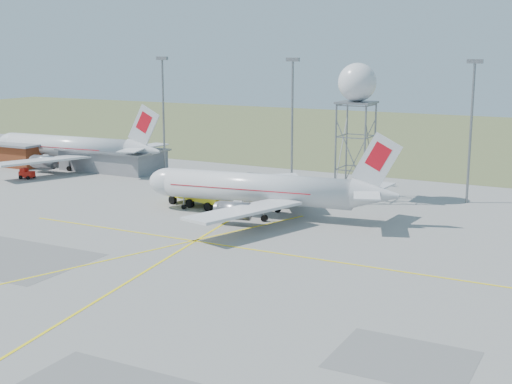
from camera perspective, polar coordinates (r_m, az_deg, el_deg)
The scene contains 11 objects.
ground at distance 57.87m, azimuth -16.50°, elevation -11.57°, with size 400.00×400.00×0.00m, color gray.
grass_strip at distance 182.93m, azimuth 15.62°, elevation 4.19°, with size 400.00×120.00×0.03m, color #4E5F34.
building_grey at distance 132.70m, azimuth -11.35°, elevation 2.57°, with size 19.00×10.00×3.90m.
mast_a at distance 127.09m, azimuth -7.43°, elevation 6.90°, with size 2.20×0.50×20.50m.
mast_b at distance 114.58m, azimuth 2.92°, elevation 6.47°, with size 2.20×0.50×20.50m.
mast_c at distance 105.95m, azimuth 16.86°, elevation 5.57°, with size 2.20×0.50×20.50m.
airliner_main at distance 94.44m, azimuth 0.45°, elevation 0.22°, with size 34.98×33.76×11.91m.
airliner_far at distance 136.30m, azimuth -14.50°, elevation 3.43°, with size 36.34×35.26×12.36m.
radar_tower at distance 104.30m, azimuth 8.01°, elevation 5.39°, with size 5.51×5.51×19.96m.
fire_truck at distance 101.20m, azimuth -4.51°, elevation -0.05°, with size 10.43×5.68×3.98m.
baggage_tug at distance 128.01m, azimuth -17.87°, elevation 1.33°, with size 2.58×2.23×1.82m.
Camera 1 is at (37.96, -37.55, 22.32)m, focal length 50.00 mm.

